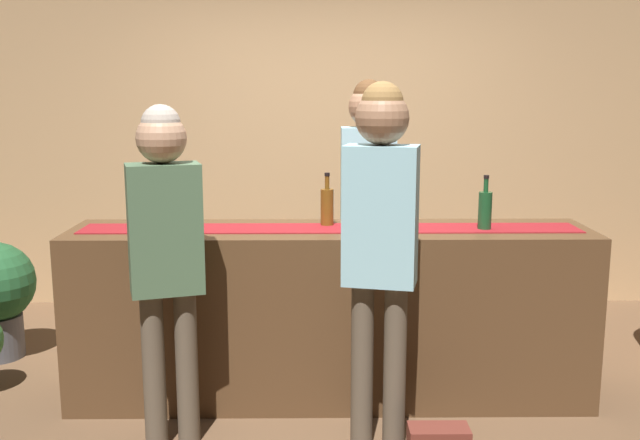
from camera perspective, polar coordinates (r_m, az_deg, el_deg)
ground_plane at (r=4.30m, az=0.79°, el=-13.65°), size 10.00×10.00×0.00m
back_wall at (r=5.83m, az=0.37°, el=7.46°), size 6.00×0.12×2.90m
bar_counter at (r=4.12m, az=0.81°, el=-7.41°), size 2.90×0.60×0.98m
counter_runner_cloth at (r=4.00m, az=0.82°, el=-0.66°), size 2.75×0.28×0.01m
wine_bottle_amber at (r=4.07m, az=0.56°, el=1.11°), size 0.07×0.07×0.30m
wine_bottle_green at (r=4.06m, az=12.92°, el=0.82°), size 0.07×0.07×0.30m
wine_glass_near_customer at (r=3.89m, az=3.52°, el=0.55°), size 0.07×0.07×0.14m
wine_glass_mid_counter at (r=4.00m, az=6.90°, el=0.76°), size 0.07×0.07×0.14m
bartender at (r=4.56m, az=3.81°, el=2.59°), size 0.34×0.25×1.81m
customer_sipping at (r=3.39m, az=4.81°, el=-0.42°), size 0.38×0.27×1.79m
customer_browsing at (r=3.50m, az=-12.13°, el=-1.63°), size 0.38×0.29×1.68m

